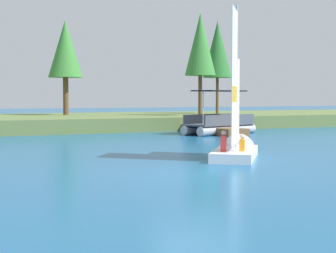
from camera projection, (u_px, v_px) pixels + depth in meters
ground_plane at (193, 175)px, 17.09m from camera, size 200.00×200.00×0.00m
shore_bank at (29, 123)px, 41.39m from camera, size 80.00×14.34×0.98m
shoreline_tree_left at (65, 50)px, 43.91m from camera, size 2.77×2.77×7.62m
shoreline_tree_midleft at (200, 45)px, 42.83m from camera, size 2.44×2.44×8.03m
shoreline_tree_centre at (218, 50)px, 47.79m from camera, size 2.52×2.52×8.10m
wooden_dock at (211, 130)px, 36.44m from camera, size 1.53×6.96×0.48m
sailboat at (237, 145)px, 22.52m from camera, size 3.97×4.55×6.64m
pontoon_boat at (219, 124)px, 35.94m from camera, size 5.58×3.57×2.88m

